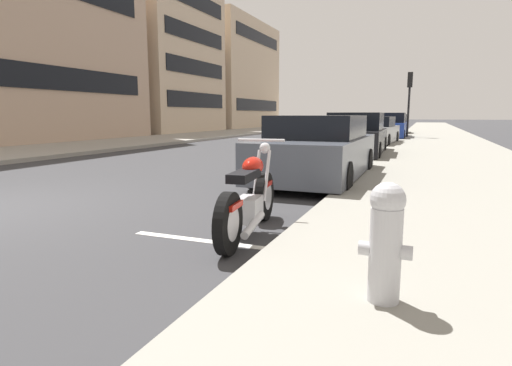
# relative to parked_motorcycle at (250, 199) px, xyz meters

# --- Properties ---
(sidewalk_near_curb) EXTENTS (120.00, 4.40, 0.14)m
(sidewalk_near_curb) POSITION_rel_parked_motorcycle_xyz_m (11.55, -2.70, -0.37)
(sidewalk_near_curb) COLOR gray
(sidewalk_near_curb) RESTS_ON ground
(sidewalk_far_curb) EXTENTS (120.00, 5.00, 0.14)m
(sidewalk_far_curb) POSITION_rel_parked_motorcycle_xyz_m (11.55, 11.81, -0.37)
(sidewalk_far_curb) COLOR gray
(sidewalk_far_curb) RESTS_ON ground
(parking_stall_stripe) EXTENTS (0.12, 2.20, 0.01)m
(parking_stall_stripe) POSITION_rel_parked_motorcycle_xyz_m (-0.45, 0.20, -0.43)
(parking_stall_stripe) COLOR silver
(parking_stall_stripe) RESTS_ON ground
(parked_motorcycle) EXTENTS (2.17, 0.63, 1.13)m
(parked_motorcycle) POSITION_rel_parked_motorcycle_xyz_m (0.00, 0.00, 0.00)
(parked_motorcycle) COLOR black
(parked_motorcycle) RESTS_ON ground
(parked_car_near_corner) EXTENTS (4.52, 1.95, 1.42)m
(parked_car_near_corner) POSITION_rel_parked_motorcycle_xyz_m (4.42, 0.23, 0.24)
(parked_car_near_corner) COLOR #4C515B
(parked_car_near_corner) RESTS_ON ground
(parked_car_mid_block) EXTENTS (4.57, 1.95, 1.50)m
(parked_car_mid_block) POSITION_rel_parked_motorcycle_xyz_m (10.18, 0.27, 0.27)
(parked_car_mid_block) COLOR black
(parked_car_mid_block) RESTS_ON ground
(parked_car_at_intersection) EXTENTS (4.63, 2.13, 1.34)m
(parked_car_at_intersection) POSITION_rel_parked_motorcycle_xyz_m (15.95, 0.36, 0.20)
(parked_car_at_intersection) COLOR gray
(parked_car_at_intersection) RESTS_ON ground
(parked_car_behind_motorcycle) EXTENTS (4.71, 1.82, 1.54)m
(parked_car_behind_motorcycle) POSITION_rel_parked_motorcycle_xyz_m (21.71, 0.01, 0.29)
(parked_car_behind_motorcycle) COLOR navy
(parked_car_behind_motorcycle) RESTS_ON ground
(parked_car_second_in_row) EXTENTS (4.17, 1.96, 1.46)m
(parked_car_second_in_row) POSITION_rel_parked_motorcycle_xyz_m (27.76, 0.19, 0.24)
(parked_car_second_in_row) COLOR black
(parked_car_second_in_row) RESTS_ON ground
(fire_hydrant) EXTENTS (0.24, 0.36, 0.85)m
(fire_hydrant) POSITION_rel_parked_motorcycle_xyz_m (-1.63, -1.70, 0.15)
(fire_hydrant) COLOR #B7B7BC
(fire_hydrant) RESTS_ON sidewalk_near_curb
(traffic_signal_near_corner) EXTENTS (0.36, 0.28, 3.70)m
(traffic_signal_near_corner) POSITION_rel_parked_motorcycle_xyz_m (21.79, -0.95, 2.39)
(traffic_signal_near_corner) COLOR black
(traffic_signal_near_corner) RESTS_ON sidewalk_near_curb
(townhouse_behind_pole) EXTENTS (9.69, 10.32, 11.41)m
(townhouse_behind_pole) POSITION_rel_parked_motorcycle_xyz_m (23.69, 19.23, 5.27)
(townhouse_behind_pole) COLOR beige
(townhouse_behind_pole) RESTS_ON ground
(townhouse_mid_block) EXTENTS (13.01, 9.24, 10.78)m
(townhouse_mid_block) POSITION_rel_parked_motorcycle_xyz_m (36.23, 18.69, 4.95)
(townhouse_mid_block) COLOR beige
(townhouse_mid_block) RESTS_ON ground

